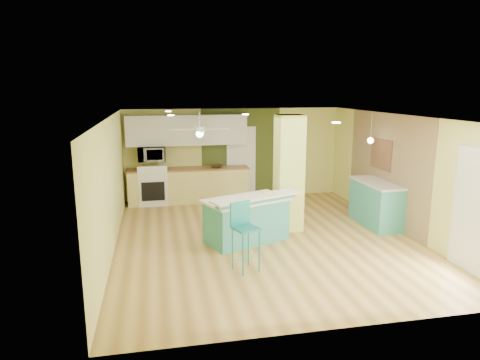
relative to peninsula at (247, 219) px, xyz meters
name	(u,v)px	position (x,y,z in m)	size (l,w,h in m)	color
floor	(265,238)	(0.40, 0.10, -0.48)	(6.00, 7.00, 0.01)	#A17638
ceiling	(266,116)	(0.40, 0.10, 2.03)	(6.00, 7.00, 0.01)	white
wall_back	(234,154)	(0.40, 3.60, 0.78)	(6.00, 0.01, 2.50)	#E4E27A
wall_front	(338,238)	(0.40, -3.41, 0.78)	(6.00, 0.01, 2.50)	#E4E27A
wall_left	(110,186)	(-2.61, 0.10, 0.78)	(0.01, 7.00, 2.50)	#E4E27A
wall_right	(401,173)	(3.40, 0.10, 0.78)	(0.01, 7.00, 2.50)	#E4E27A
wood_panel	(386,168)	(3.39, 0.70, 0.78)	(0.02, 3.40, 2.50)	#856A4C
olive_accent	(241,153)	(0.60, 3.58, 0.78)	(2.20, 0.02, 2.50)	#414C1E
interior_door	(241,162)	(0.60, 3.56, 0.53)	(0.82, 0.05, 2.00)	white
french_door	(476,212)	(3.37, -2.20, 0.58)	(0.04, 1.08, 2.10)	white
column	(289,173)	(1.05, 0.60, 0.78)	(0.55, 0.55, 2.50)	#D2DD66
kitchen_run	(189,185)	(-0.90, 3.30, 0.00)	(3.25, 0.63, 0.94)	#ECDB7B
stove	(153,187)	(-1.85, 3.29, -0.01)	(0.76, 0.66, 1.08)	white
upper_cabinets	(187,130)	(-0.90, 3.42, 1.48)	(3.20, 0.34, 0.80)	silver
microwave	(152,154)	(-1.85, 3.30, 0.88)	(0.70, 0.48, 0.39)	silver
ceiling_fan	(200,130)	(-0.70, 2.10, 1.61)	(1.41, 1.41, 0.61)	white
pendant_lamp	(371,140)	(3.05, 0.85, 1.41)	(0.14, 0.14, 0.69)	silver
wall_decor	(381,154)	(3.36, 0.90, 1.08)	(0.03, 0.90, 0.70)	brown
peninsula	(247,219)	(0.00, 0.00, 0.00)	(2.04, 1.61, 1.02)	teal
bar_stool	(243,225)	(-0.35, -1.32, 0.31)	(0.50, 0.50, 1.18)	teal
side_counter	(376,203)	(3.10, 0.50, 0.02)	(0.65, 1.53, 0.99)	teal
fruit_bowl	(217,166)	(-0.15, 3.20, 0.51)	(0.33, 0.33, 0.08)	#362616
canister	(266,195)	(0.36, -0.09, 0.49)	(0.15, 0.15, 0.15)	yellow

